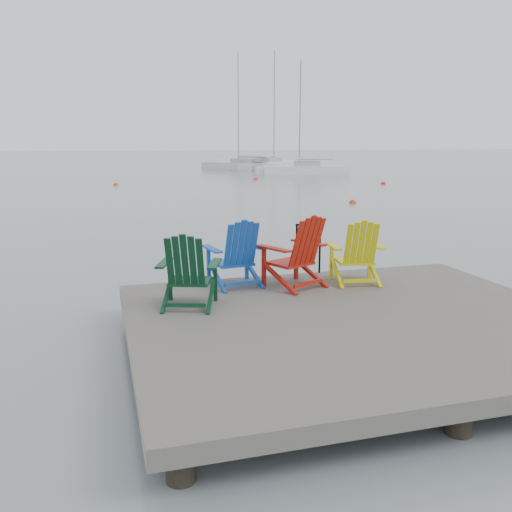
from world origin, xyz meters
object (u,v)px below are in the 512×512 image
object	(u,v)px
chair_red	(297,252)
sailboat_far	(303,171)
buoy_c	(383,184)
buoy_b	(116,185)
buoy_d	(256,180)
chair_green	(188,270)
chair_yellow	(357,252)
buoy_a	(353,203)
handrail	(308,243)
sailboat_near	(242,167)
sailboat_mid	(271,166)
chair_blue	(236,253)

from	to	relation	value
chair_red	sailboat_far	bearing A→B (deg)	44.48
buoy_c	buoy_b	bearing A→B (deg)	166.36
chair_red	buoy_d	bearing A→B (deg)	50.70
chair_green	chair_yellow	bearing A→B (deg)	30.33
chair_yellow	sailboat_far	xyz separation A→B (m)	(13.40, 37.36, -0.68)
buoy_a	sailboat_far	bearing A→B (deg)	74.81
handrail	buoy_d	world-z (taller)	handrail
buoy_c	buoy_d	world-z (taller)	buoy_d
chair_yellow	buoy_a	bearing A→B (deg)	73.98
chair_yellow	buoy_a	world-z (taller)	chair_yellow
sailboat_near	sailboat_mid	xyz separation A→B (m)	(3.60, 1.28, -0.00)
chair_green	buoy_d	bearing A→B (deg)	91.76
handrail	chair_yellow	bearing A→B (deg)	-59.86
sailboat_near	buoy_d	bearing A→B (deg)	-136.30
chair_yellow	chair_blue	bearing A→B (deg)	178.69
chair_red	handrail	bearing A→B (deg)	33.40
sailboat_far	buoy_a	size ratio (longest dim) A/B	29.49
chair_yellow	sailboat_mid	distance (m)	50.42
chair_red	sailboat_mid	size ratio (longest dim) A/B	0.09
chair_green	buoy_a	size ratio (longest dim) A/B	3.16
handrail	buoy_b	world-z (taller)	handrail
sailboat_far	buoy_d	bearing A→B (deg)	140.87
chair_green	chair_red	distance (m)	1.93
buoy_a	buoy_d	distance (m)	17.21
buoy_a	buoy_d	xyz separation A→B (m)	(0.21, 17.21, 0.00)
buoy_b	buoy_c	xyz separation A→B (m)	(17.65, -4.28, 0.00)
chair_red	buoy_c	xyz separation A→B (m)	(15.75, 25.51, -1.08)
buoy_d	sailboat_far	bearing A→B (deg)	40.19
chair_blue	sailboat_mid	size ratio (longest dim) A/B	0.09
handrail	buoy_d	size ratio (longest dim) A/B	2.45
sailboat_far	buoy_d	distance (m)	7.59
chair_red	buoy_a	size ratio (longest dim) A/B	3.44
sailboat_mid	buoy_a	xyz separation A→B (m)	(-6.57, -33.18, -0.35)
chair_green	sailboat_mid	xyz separation A→B (m)	(16.83, 49.00, -0.68)
sailboat_far	chair_yellow	bearing A→B (deg)	170.94
buoy_b	buoy_d	size ratio (longest dim) A/B	0.92
chair_red	buoy_b	size ratio (longest dim) A/B	3.43
chair_red	sailboat_near	bearing A→B (deg)	52.01
buoy_a	buoy_c	size ratio (longest dim) A/B	0.94
sailboat_mid	buoy_b	xyz separation A→B (m)	(-16.89, -18.60, -0.35)
chair_blue	buoy_c	distance (m)	30.21
sailboat_near	handrail	bearing A→B (deg)	-138.87
chair_yellow	buoy_d	distance (m)	33.36
chair_green	buoy_a	world-z (taller)	chair_green
sailboat_near	buoy_c	bearing A→B (deg)	-114.24
chair_red	chair_yellow	xyz separation A→B (m)	(1.02, -0.05, -0.05)
sailboat_near	buoy_c	world-z (taller)	sailboat_near
handrail	buoy_c	distance (m)	29.03
sailboat_far	buoy_c	size ratio (longest dim) A/B	27.69
chair_red	sailboat_mid	xyz separation A→B (m)	(15.00, 48.39, -0.73)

